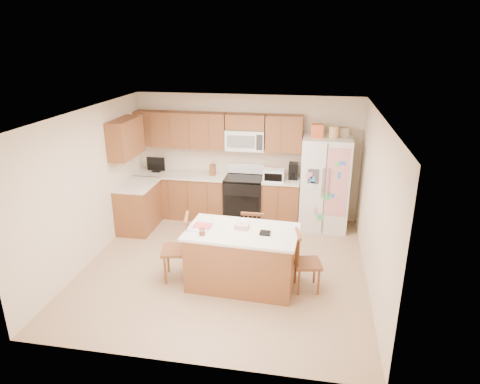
% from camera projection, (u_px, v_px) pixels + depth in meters
% --- Properties ---
extents(ground, '(4.50, 4.50, 0.00)m').
position_uv_depth(ground, '(225.00, 266.00, 7.02)').
color(ground, '#9D7850').
rests_on(ground, ground).
extents(room_shell, '(4.60, 4.60, 2.52)m').
position_uv_depth(room_shell, '(224.00, 183.00, 6.53)').
color(room_shell, beige).
rests_on(room_shell, ground).
extents(cabinetry, '(3.36, 1.56, 2.15)m').
position_uv_depth(cabinetry, '(195.00, 177.00, 8.53)').
color(cabinetry, brown).
rests_on(cabinetry, ground).
extents(stove, '(0.76, 0.65, 1.13)m').
position_uv_depth(stove, '(244.00, 198.00, 8.65)').
color(stove, black).
rests_on(stove, ground).
extents(refrigerator, '(0.90, 0.79, 2.04)m').
position_uv_depth(refrigerator, '(325.00, 182.00, 8.18)').
color(refrigerator, white).
rests_on(refrigerator, ground).
extents(island, '(1.68, 1.04, 0.98)m').
position_uv_depth(island, '(242.00, 257.00, 6.37)').
color(island, brown).
rests_on(island, ground).
extents(windsor_chair_left, '(0.51, 0.53, 1.04)m').
position_uv_depth(windsor_chair_left, '(178.00, 249.00, 6.53)').
color(windsor_chair_left, brown).
rests_on(windsor_chair_left, ground).
extents(windsor_chair_back, '(0.40, 0.38, 0.91)m').
position_uv_depth(windsor_chair_back, '(253.00, 236.00, 7.10)').
color(windsor_chair_back, brown).
rests_on(windsor_chair_back, ground).
extents(windsor_chair_right, '(0.45, 0.47, 0.93)m').
position_uv_depth(windsor_chair_right, '(306.00, 263.00, 6.25)').
color(windsor_chair_right, brown).
rests_on(windsor_chair_right, ground).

